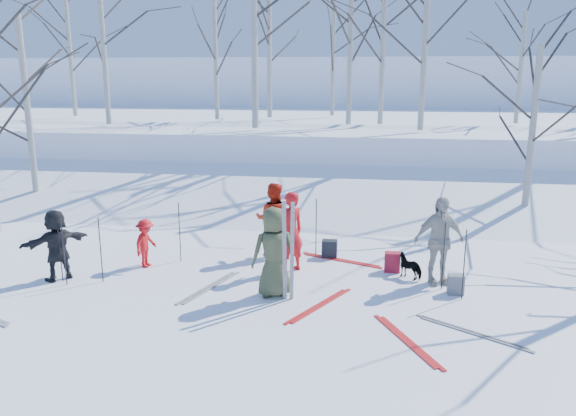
% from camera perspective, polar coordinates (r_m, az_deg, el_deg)
% --- Properties ---
extents(ground, '(120.00, 120.00, 0.00)m').
position_cam_1_polar(ground, '(10.90, -1.14, -8.50)').
color(ground, white).
rests_on(ground, ground).
extents(snow_ramp, '(70.00, 9.49, 4.12)m').
position_cam_1_polar(snow_ramp, '(17.50, 2.58, 0.51)').
color(snow_ramp, white).
rests_on(snow_ramp, ground).
extents(snow_plateau, '(70.00, 18.00, 2.20)m').
position_cam_1_polar(snow_plateau, '(27.20, 4.71, 6.96)').
color(snow_plateau, white).
rests_on(snow_plateau, ground).
extents(far_hill, '(90.00, 30.00, 6.00)m').
position_cam_1_polar(far_hill, '(48.04, 6.36, 10.96)').
color(far_hill, white).
rests_on(far_hill, ground).
extents(skier_olive_center, '(0.98, 0.83, 1.71)m').
position_cam_1_polar(skier_olive_center, '(10.45, -1.43, -4.50)').
color(skier_olive_center, '#41472A').
rests_on(skier_olive_center, ground).
extents(skier_red_north, '(0.74, 0.72, 1.72)m').
position_cam_1_polar(skier_red_north, '(11.75, 0.23, -2.43)').
color(skier_red_north, red).
rests_on(skier_red_north, ground).
extents(skier_redor_behind, '(0.83, 0.65, 1.69)m').
position_cam_1_polar(skier_redor_behind, '(12.78, -1.51, -1.17)').
color(skier_redor_behind, red).
rests_on(skier_redor_behind, ground).
extents(skier_red_seated, '(0.51, 0.74, 1.06)m').
position_cam_1_polar(skier_red_seated, '(12.48, -14.25, -3.48)').
color(skier_red_seated, red).
rests_on(skier_red_seated, ground).
extents(skier_cream_east, '(1.12, 0.75, 1.77)m').
position_cam_1_polar(skier_cream_east, '(11.45, 15.08, -3.21)').
color(skier_cream_east, beige).
rests_on(skier_cream_east, ground).
extents(skier_grey_west, '(1.21, 1.31, 1.46)m').
position_cam_1_polar(skier_grey_west, '(12.22, -22.44, -3.48)').
color(skier_grey_west, black).
rests_on(skier_grey_west, ground).
extents(dog, '(0.63, 0.56, 0.50)m').
position_cam_1_polar(dog, '(11.81, 12.36, -5.77)').
color(dog, black).
rests_on(dog, ground).
extents(upright_ski_left, '(0.07, 0.16, 1.90)m').
position_cam_1_polar(upright_ski_left, '(10.19, -0.37, -4.41)').
color(upright_ski_left, silver).
rests_on(upright_ski_left, ground).
extents(upright_ski_right, '(0.12, 0.23, 1.89)m').
position_cam_1_polar(upright_ski_right, '(10.15, 0.41, -4.48)').
color(upright_ski_right, silver).
rests_on(upright_ski_right, ground).
extents(ski_pair_a, '(1.95, 2.08, 0.02)m').
position_cam_1_polar(ski_pair_a, '(9.75, 18.17, -11.91)').
color(ski_pair_a, silver).
rests_on(ski_pair_a, ground).
extents(ski_pair_b, '(1.71, 2.06, 0.02)m').
position_cam_1_polar(ski_pair_b, '(9.22, 11.97, -13.03)').
color(ski_pair_b, red).
rests_on(ski_pair_b, ground).
extents(ski_pair_c, '(1.36, 2.02, 0.02)m').
position_cam_1_polar(ski_pair_c, '(11.19, -7.99, -7.98)').
color(ski_pair_c, silver).
rests_on(ski_pair_c, ground).
extents(ski_pair_e, '(1.55, 2.04, 0.02)m').
position_cam_1_polar(ski_pair_e, '(12.68, 5.44, -5.30)').
color(ski_pair_e, red).
rests_on(ski_pair_e, ground).
extents(ski_pair_f, '(1.79, 2.07, 0.02)m').
position_cam_1_polar(ski_pair_f, '(10.28, 3.22, -9.86)').
color(ski_pair_f, red).
rests_on(ski_pair_f, ground).
extents(ski_pole_a, '(0.02, 0.02, 1.34)m').
position_cam_1_polar(ski_pole_a, '(12.78, 2.87, -2.00)').
color(ski_pole_a, black).
rests_on(ski_pole_a, ground).
extents(ski_pole_b, '(0.02, 0.02, 1.34)m').
position_cam_1_polar(ski_pole_b, '(10.82, 17.46, -5.53)').
color(ski_pole_b, black).
rests_on(ski_pole_b, ground).
extents(ski_pole_c, '(0.02, 0.02, 1.34)m').
position_cam_1_polar(ski_pole_c, '(12.09, -22.17, -3.92)').
color(ski_pole_c, black).
rests_on(ski_pole_c, ground).
extents(ski_pole_d, '(0.02, 0.02, 1.34)m').
position_cam_1_polar(ski_pole_d, '(11.79, -18.51, -4.04)').
color(ski_pole_d, black).
rests_on(ski_pole_d, ground).
extents(ski_pole_e, '(0.02, 0.02, 1.34)m').
position_cam_1_polar(ski_pole_e, '(11.87, -21.81, -4.21)').
color(ski_pole_e, black).
rests_on(ski_pole_e, ground).
extents(ski_pole_f, '(0.02, 0.02, 1.34)m').
position_cam_1_polar(ski_pole_f, '(11.22, 15.52, -4.72)').
color(ski_pole_f, black).
rests_on(ski_pole_f, ground).
extents(ski_pole_g, '(0.02, 0.02, 1.34)m').
position_cam_1_polar(ski_pole_g, '(12.63, -10.95, -2.42)').
color(ski_pole_g, black).
rests_on(ski_pole_g, ground).
extents(backpack_red, '(0.32, 0.22, 0.42)m').
position_cam_1_polar(backpack_red, '(12.09, 10.54, -5.42)').
color(backpack_red, maroon).
rests_on(backpack_red, ground).
extents(backpack_grey, '(0.30, 0.20, 0.38)m').
position_cam_1_polar(backpack_grey, '(11.19, 16.67, -7.46)').
color(backpack_grey, slate).
rests_on(backpack_grey, ground).
extents(backpack_dark, '(0.34, 0.24, 0.40)m').
position_cam_1_polar(backpack_dark, '(12.83, 4.24, -4.16)').
color(backpack_dark, black).
rests_on(backpack_dark, ground).
extents(birch_plateau_a, '(4.18, 4.18, 5.11)m').
position_cam_1_polar(birch_plateau_a, '(24.11, -7.37, 15.00)').
color(birch_plateau_a, silver).
rests_on(birch_plateau_a, snow_plateau).
extents(birch_plateau_c, '(5.09, 5.09, 6.42)m').
position_cam_1_polar(birch_plateau_c, '(21.99, 9.65, 16.79)').
color(birch_plateau_c, silver).
rests_on(birch_plateau_c, snow_plateau).
extents(birch_plateau_d, '(4.49, 4.49, 5.55)m').
position_cam_1_polar(birch_plateau_d, '(27.68, -21.26, 14.49)').
color(birch_plateau_d, silver).
rests_on(birch_plateau_d, snow_plateau).
extents(birch_plateau_e, '(3.49, 3.49, 4.13)m').
position_cam_1_polar(birch_plateau_e, '(23.59, 22.56, 12.96)').
color(birch_plateau_e, silver).
rests_on(birch_plateau_e, snow_plateau).
extents(birch_plateau_f, '(6.14, 6.14, 7.92)m').
position_cam_1_polar(birch_plateau_f, '(20.15, -3.49, 19.40)').
color(birch_plateau_f, silver).
rests_on(birch_plateau_f, snow_plateau).
extents(birch_plateau_h, '(4.65, 4.65, 5.79)m').
position_cam_1_polar(birch_plateau_h, '(22.72, -18.25, 15.42)').
color(birch_plateau_h, silver).
rests_on(birch_plateau_h, snow_plateau).
extents(birch_plateau_i, '(5.26, 5.26, 6.65)m').
position_cam_1_polar(birch_plateau_i, '(24.99, -1.92, 16.82)').
color(birch_plateau_i, silver).
rests_on(birch_plateau_i, snow_plateau).
extents(birch_plateau_j, '(4.42, 4.42, 5.46)m').
position_cam_1_polar(birch_plateau_j, '(26.26, 4.61, 15.33)').
color(birch_plateau_j, silver).
rests_on(birch_plateau_j, snow_plateau).
extents(birch_plateau_k, '(4.91, 4.91, 6.16)m').
position_cam_1_polar(birch_plateau_k, '(19.93, 13.77, 16.58)').
color(birch_plateau_k, silver).
rests_on(birch_plateau_k, snow_plateau).
extents(birch_plateau_l, '(4.93, 4.93, 6.18)m').
position_cam_1_polar(birch_plateau_l, '(21.65, 6.36, 16.63)').
color(birch_plateau_l, silver).
rests_on(birch_plateau_l, snow_plateau).
extents(birch_edge_d, '(4.68, 4.68, 5.83)m').
position_cam_1_polar(birch_edge_d, '(18.85, -24.91, 8.73)').
color(birch_edge_d, silver).
rests_on(birch_edge_d, ground).
extents(birch_edge_e, '(3.99, 3.99, 4.84)m').
position_cam_1_polar(birch_edge_e, '(16.52, 23.52, 6.63)').
color(birch_edge_e, silver).
rests_on(birch_edge_e, ground).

